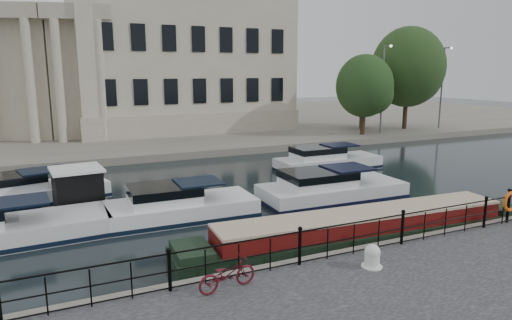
{
  "coord_description": "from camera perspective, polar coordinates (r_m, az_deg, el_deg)",
  "views": [
    {
      "loc": [
        -6.66,
        -13.51,
        6.37
      ],
      "look_at": [
        0.5,
        2.0,
        3.0
      ],
      "focal_mm": 32.0,
      "sensor_mm": 36.0,
      "label": 1
    }
  ],
  "objects": [
    {
      "name": "ground_plane",
      "position": [
        16.36,
        1.37,
        -11.77
      ],
      "size": [
        160.0,
        160.0,
        0.0
      ],
      "primitive_type": "plane",
      "color": "black",
      "rests_on": "ground"
    },
    {
      "name": "trees",
      "position": [
        46.93,
        16.71,
        9.88
      ],
      "size": [
        12.61,
        8.43,
        10.08
      ],
      "color": "black",
      "rests_on": "far_bank"
    },
    {
      "name": "civic_building",
      "position": [
        48.56,
        -18.45,
        11.39
      ],
      "size": [
        53.55,
        31.84,
        16.85
      ],
      "color": "#ADA38C",
      "rests_on": "far_bank"
    },
    {
      "name": "railing",
      "position": [
        14.07,
        5.5,
        -10.45
      ],
      "size": [
        24.14,
        0.14,
        1.22
      ],
      "color": "black",
      "rests_on": "near_quay"
    },
    {
      "name": "harbour_hut",
      "position": [
        22.02,
        -21.36,
        -3.87
      ],
      "size": [
        3.13,
        2.69,
        2.18
      ],
      "rotation": [
        0.0,
        0.0,
        0.08
      ],
      "color": "#6B665B",
      "rests_on": "ground_plane"
    },
    {
      "name": "life_ring_post",
      "position": [
        20.17,
        29.22,
        -4.6
      ],
      "size": [
        0.82,
        0.21,
        1.34
      ],
      "color": "black",
      "rests_on": "near_quay"
    },
    {
      "name": "narrowboat",
      "position": [
        17.83,
        13.39,
        -8.84
      ],
      "size": [
        14.68,
        2.75,
        1.54
      ],
      "rotation": [
        0.0,
        0.0,
        -0.06
      ],
      "color": "black",
      "rests_on": "ground_plane"
    },
    {
      "name": "lamp_posts",
      "position": [
        47.32,
        19.12,
        8.65
      ],
      "size": [
        8.24,
        1.55,
        8.07
      ],
      "color": "#59595B",
      "rests_on": "far_bank"
    },
    {
      "name": "far_bank",
      "position": [
        53.28,
        -17.47,
        4.08
      ],
      "size": [
        120.0,
        42.0,
        0.55
      ],
      "primitive_type": "cube",
      "color": "#6B665B",
      "rests_on": "ground_plane"
    },
    {
      "name": "bicycle",
      "position": [
        12.64,
        -3.64,
        -14.04
      ],
      "size": [
        1.76,
        0.82,
        0.89
      ],
      "primitive_type": "imported",
      "rotation": [
        0.0,
        0.0,
        1.71
      ],
      "color": "#4F0E17",
      "rests_on": "near_quay"
    },
    {
      "name": "mooring_bollard",
      "position": [
        14.39,
        14.32,
        -11.61
      ],
      "size": [
        0.63,
        0.63,
        0.71
      ],
      "color": "silver",
      "rests_on": "near_quay"
    },
    {
      "name": "cabin_cruisers",
      "position": [
        22.17,
        -9.82,
        -4.72
      ],
      "size": [
        27.53,
        9.18,
        1.99
      ],
      "color": "silver",
      "rests_on": "ground_plane"
    }
  ]
}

